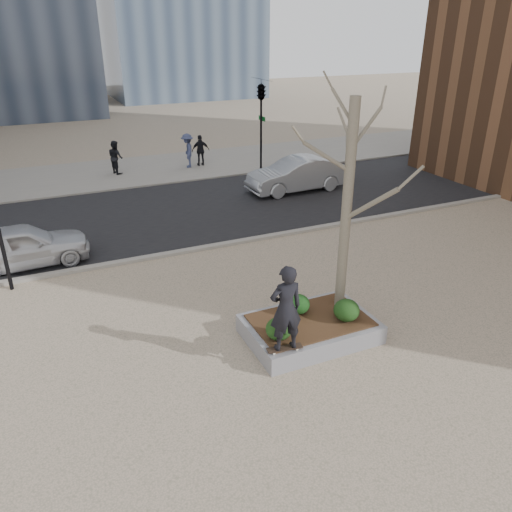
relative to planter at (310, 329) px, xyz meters
name	(u,v)px	position (x,y,z in m)	size (l,w,h in m)	color
ground	(272,347)	(-1.00, 0.00, -0.23)	(120.00, 120.00, 0.00)	tan
street	(162,214)	(-1.00, 10.00, -0.21)	(60.00, 8.00, 0.02)	black
far_sidewalk	(127,171)	(-1.00, 17.00, -0.21)	(60.00, 6.00, 0.02)	gray
planter	(310,329)	(0.00, 0.00, 0.00)	(3.00, 2.00, 0.45)	gray
planter_mulch	(310,320)	(0.00, 0.00, 0.25)	(2.70, 1.70, 0.04)	#382314
sycamore_tree	(349,176)	(1.00, 0.30, 3.56)	(2.80, 2.80, 6.60)	gray
shrub_left	(279,329)	(-1.04, -0.40, 0.51)	(0.58, 0.58, 0.49)	#113511
shrub_middle	(298,304)	(-0.12, 0.39, 0.50)	(0.56, 0.56, 0.48)	black
shrub_right	(347,310)	(0.76, -0.36, 0.52)	(0.61, 0.61, 0.52)	#113712
skateboard	(285,349)	(-1.10, -0.81, 0.26)	(0.78, 0.20, 0.07)	black
skateboarder	(286,308)	(-1.10, -0.81, 1.27)	(0.71, 0.47, 1.94)	black
police_car	(21,246)	(-6.10, 7.05, 0.47)	(1.59, 3.95, 1.35)	silver
car_silver	(297,175)	(5.35, 10.48, 0.54)	(1.57, 4.51, 1.49)	#9B9FA3
car_third	(450,144)	(16.45, 12.64, 0.52)	(2.03, 4.99, 1.45)	#4F525A
pedestrian_a	(116,157)	(-1.51, 16.83, 0.62)	(0.80, 0.62, 1.65)	black
pedestrian_b	(188,151)	(2.15, 16.51, 0.68)	(1.13, 0.65, 1.76)	#384166
pedestrian_c	(201,150)	(2.89, 16.58, 0.60)	(0.94, 0.39, 1.61)	black
traffic_light_far	(261,126)	(5.50, 14.60, 2.02)	(0.60, 2.48, 4.50)	black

